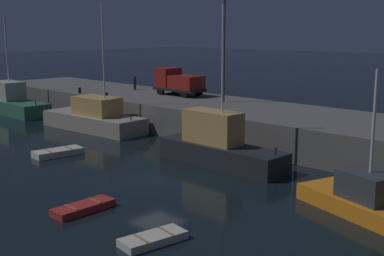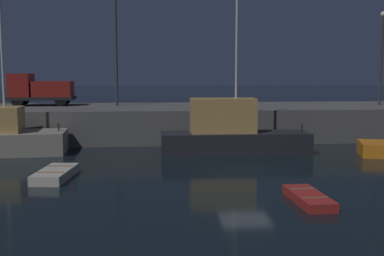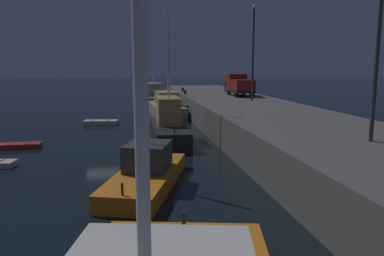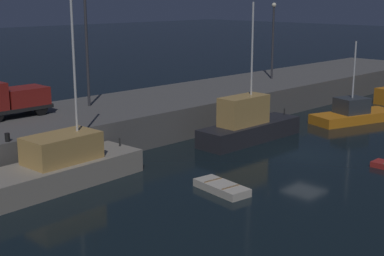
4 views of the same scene
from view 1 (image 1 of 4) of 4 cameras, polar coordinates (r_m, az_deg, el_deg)
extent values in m
plane|color=black|center=(29.26, -3.99, -5.84)|extent=(320.00, 320.00, 0.00)
cube|color=#5B5956|center=(38.71, 10.53, -0.04)|extent=(73.72, 9.28, 2.36)
cube|color=gray|center=(44.39, -10.92, 0.67)|extent=(10.35, 3.82, 1.34)
cube|color=tan|center=(43.79, -10.60, 2.44)|extent=(4.22, 2.55, 1.52)
cylinder|color=silver|center=(42.53, -9.88, 8.44)|extent=(0.14, 0.14, 7.68)
cylinder|color=#262626|center=(40.73, -6.84, 1.19)|extent=(0.10, 0.10, 0.50)
cube|color=orange|center=(24.89, 19.70, -8.58)|extent=(8.17, 4.73, 0.79)
cube|color=#33383D|center=(24.83, 19.16, -6.07)|extent=(2.93, 2.62, 1.29)
cylinder|color=silver|center=(24.14, 19.64, 0.67)|extent=(0.14, 0.14, 4.65)
cube|color=#232328|center=(32.34, 3.31, -3.00)|extent=(8.95, 2.51, 1.31)
cube|color=tan|center=(32.48, 2.33, 0.12)|extent=(3.89, 1.72, 2.07)
cylinder|color=silver|center=(31.43, 3.46, 7.65)|extent=(0.14, 0.14, 6.53)
cylinder|color=#262626|center=(29.66, 9.32, -2.61)|extent=(0.10, 0.10, 0.50)
cube|color=#2D6647|center=(55.35, -19.40, 2.26)|extent=(10.51, 2.96, 1.34)
cube|color=#ADA899|center=(55.84, -19.85, 3.96)|extent=(3.62, 2.26, 1.86)
cylinder|color=silver|center=(55.24, -19.99, 8.31)|extent=(0.14, 0.14, 6.63)
cylinder|color=#262626|center=(50.97, -17.05, 2.75)|extent=(0.10, 0.10, 0.50)
cube|color=beige|center=(35.91, -14.72, -2.65)|extent=(1.74, 3.42, 0.43)
cube|color=olive|center=(36.15, -13.70, -2.13)|extent=(1.23, 0.23, 0.04)
cube|color=olive|center=(35.58, -15.79, -2.45)|extent=(1.23, 0.23, 0.04)
cube|color=#B22823|center=(24.94, -12.03, -8.67)|extent=(1.18, 3.07, 0.34)
cube|color=olive|center=(25.25, -10.80, -7.92)|extent=(0.99, 0.11, 0.04)
cube|color=olive|center=(24.52, -13.33, -8.60)|extent=(0.99, 0.11, 0.04)
cube|color=beige|center=(21.06, -4.37, -12.23)|extent=(1.50, 2.88, 0.33)
cube|color=olive|center=(20.69, -5.80, -12.14)|extent=(1.02, 0.22, 0.04)
cube|color=olive|center=(21.30, -2.99, -11.40)|extent=(1.02, 0.22, 0.04)
cylinder|color=#38383D|center=(43.31, 3.59, 8.76)|extent=(0.20, 0.20, 8.88)
cylinder|color=black|center=(48.46, -3.53, 4.26)|extent=(0.90, 0.29, 0.90)
cylinder|color=black|center=(49.69, -2.01, 4.44)|extent=(0.90, 0.29, 0.90)
cylinder|color=black|center=(46.17, -0.81, 3.95)|extent=(0.90, 0.29, 0.90)
cylinder|color=black|center=(47.46, 0.71, 4.14)|extent=(0.90, 0.29, 0.90)
cube|color=black|center=(47.91, -1.43, 4.35)|extent=(5.03, 2.17, 0.25)
cube|color=maroon|center=(48.88, -2.69, 5.68)|extent=(1.62, 2.15, 1.79)
cube|color=maroon|center=(47.20, -0.66, 5.14)|extent=(2.92, 2.15, 1.19)
cylinder|color=black|center=(52.44, -6.47, 4.64)|extent=(0.12, 0.12, 0.75)
cylinder|color=black|center=(52.70, -6.32, 4.67)|extent=(0.12, 0.12, 0.75)
cylinder|color=#1E2333|center=(52.50, -6.41, 5.40)|extent=(0.38, 0.38, 0.62)
sphere|color=#8C664C|center=(52.46, -6.42, 5.86)|extent=(0.18, 0.18, 0.18)
cylinder|color=black|center=(50.74, -12.43, 4.13)|extent=(0.28, 0.28, 0.55)
cylinder|color=black|center=(46.71, -9.54, 3.62)|extent=(0.28, 0.28, 0.49)
camera|label=2|loc=(26.20, -53.82, -1.39)|focal=43.73mm
camera|label=3|loc=(22.89, 65.80, -2.07)|focal=35.77mm
camera|label=4|loc=(51.23, -48.02, 9.43)|focal=52.03mm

